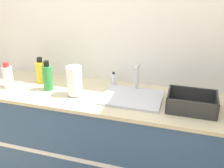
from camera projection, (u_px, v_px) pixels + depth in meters
The scene contains 9 objects.
wall_back at pixel (113, 39), 2.39m from camera, with size 4.53×0.06×2.60m.
counter_cabinet at pixel (102, 139), 2.40m from camera, with size 2.16×0.67×0.91m.
sink at pixel (132, 96), 2.15m from camera, with size 0.48×0.39×0.25m.
paper_towel_roll at pixel (74, 81), 2.16m from camera, with size 0.13×0.13×0.25m.
dish_rack at pixel (192, 104), 1.97m from camera, with size 0.36×0.28×0.12m.
bottle_white_spray at pixel (8, 77), 2.32m from camera, with size 0.09×0.09×0.23m.
bottle_yellow at pixel (41, 71), 2.44m from camera, with size 0.09×0.09×0.24m.
bottle_green at pixel (48, 77), 2.28m from camera, with size 0.08×0.08×0.26m.
soap_dispenser at pixel (114, 79), 2.39m from camera, with size 0.05×0.05×0.13m.
Camera 1 is at (0.69, -1.58, 1.85)m, focal length 42.00 mm.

